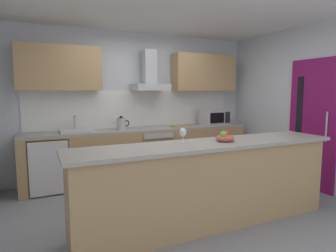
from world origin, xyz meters
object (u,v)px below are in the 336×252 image
object	(u,v)px
fruit_bowl	(225,137)
kettle	(121,124)
refrigerator	(48,164)
chopping_board	(181,126)
sink	(76,130)
range_hood	(150,78)
oven	(153,152)
wine_glass	(183,133)
microwave	(214,117)

from	to	relation	value
fruit_bowl	kettle	bearing A→B (deg)	109.05
refrigerator	chopping_board	world-z (taller)	chopping_board
sink	kettle	world-z (taller)	sink
kettle	range_hood	distance (m)	0.99
oven	sink	world-z (taller)	sink
refrigerator	chopping_board	distance (m)	2.35
refrigerator	sink	bearing A→B (deg)	1.82
oven	fruit_bowl	size ratio (longest dim) A/B	3.64
oven	chopping_board	bearing A→B (deg)	-2.46
oven	sink	xyz separation A→B (m)	(-1.31, 0.01, 0.47)
fruit_bowl	wine_glass	bearing A→B (deg)	173.42
microwave	fruit_bowl	size ratio (longest dim) A/B	2.27
kettle	wine_glass	size ratio (longest dim) A/B	1.62
kettle	fruit_bowl	size ratio (longest dim) A/B	1.31
refrigerator	wine_glass	distance (m)	2.45
refrigerator	fruit_bowl	size ratio (longest dim) A/B	3.86
refrigerator	oven	bearing A→B (deg)	0.09
oven	fruit_bowl	distance (m)	2.09
sink	range_hood	xyz separation A→B (m)	(1.31, 0.12, 0.86)
microwave	range_hood	world-z (taller)	range_hood
wine_glass	sink	bearing A→B (deg)	114.34
wine_glass	chopping_board	bearing A→B (deg)	63.11
refrigerator	range_hood	bearing A→B (deg)	4.33
oven	kettle	world-z (taller)	kettle
sink	wine_glass	bearing A→B (deg)	-65.66
oven	kettle	xyz separation A→B (m)	(-0.59, -0.03, 0.55)
refrigerator	sink	distance (m)	0.66
fruit_bowl	chopping_board	bearing A→B (deg)	77.08
oven	range_hood	bearing A→B (deg)	90.00
microwave	range_hood	xyz separation A→B (m)	(-1.29, 0.16, 0.74)
range_hood	wine_glass	distance (m)	2.23
wine_glass	chopping_board	world-z (taller)	wine_glass
microwave	kettle	bearing A→B (deg)	-179.82
kettle	chopping_board	distance (m)	1.14
refrigerator	fruit_bowl	world-z (taller)	fruit_bowl
refrigerator	microwave	xyz separation A→B (m)	(3.03, -0.03, 0.62)
sink	fruit_bowl	world-z (taller)	sink
microwave	wine_glass	size ratio (longest dim) A/B	2.81
oven	wine_glass	size ratio (longest dim) A/B	4.50
fruit_bowl	range_hood	bearing A→B (deg)	92.56
refrigerator	microwave	bearing A→B (deg)	-0.48
wine_glass	chopping_board	size ratio (longest dim) A/B	0.52
microwave	wine_glass	xyz separation A→B (m)	(-1.71, -1.92, 0.04)
kettle	sink	bearing A→B (deg)	176.48
microwave	refrigerator	bearing A→B (deg)	179.52
fruit_bowl	microwave	bearing A→B (deg)	59.03
microwave	fruit_bowl	bearing A→B (deg)	-120.97
microwave	range_hood	distance (m)	1.49
microwave	kettle	world-z (taller)	microwave
sink	kettle	size ratio (longest dim) A/B	1.73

